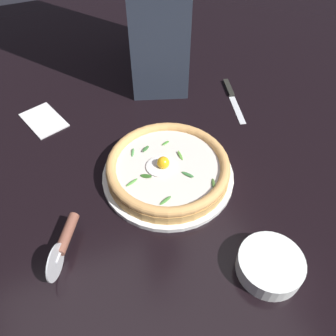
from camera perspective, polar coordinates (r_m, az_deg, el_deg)
ground_plane at (r=0.86m, az=0.01°, el=-1.22°), size 2.40×2.40×0.03m
pizza_plate at (r=0.83m, az=0.00°, el=-1.20°), size 0.32×0.32×0.01m
pizza at (r=0.81m, az=-0.01°, el=0.10°), size 0.30×0.30×0.06m
side_bowl at (r=0.71m, az=16.76°, el=-15.38°), size 0.13×0.13×0.04m
pizza_cutter at (r=0.72m, az=-17.11°, el=-11.73°), size 0.09×0.13×0.07m
table_knife at (r=1.10m, az=10.56°, el=12.13°), size 0.07×0.21×0.01m
folded_napkin at (r=1.05m, az=-20.21°, el=7.66°), size 0.13×0.16×0.01m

